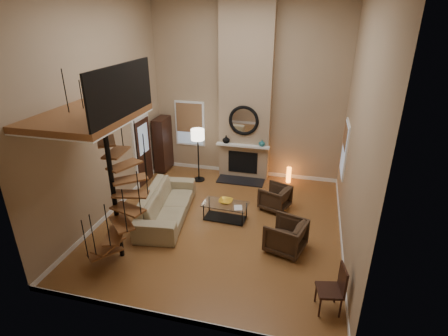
% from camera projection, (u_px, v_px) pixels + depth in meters
% --- Properties ---
extents(ground, '(6.00, 6.50, 0.01)m').
position_uv_depth(ground, '(220.00, 224.00, 9.13)').
color(ground, '#9F6733').
rests_on(ground, ground).
extents(back_wall, '(6.00, 0.02, 5.50)m').
position_uv_depth(back_wall, '(247.00, 92.00, 10.89)').
color(back_wall, tan).
rests_on(back_wall, ground).
extents(front_wall, '(6.00, 0.02, 5.50)m').
position_uv_depth(front_wall, '(162.00, 181.00, 5.13)').
color(front_wall, tan).
rests_on(front_wall, ground).
extents(left_wall, '(0.02, 6.50, 5.50)m').
position_uv_depth(left_wall, '(102.00, 112.00, 8.69)').
color(left_wall, tan).
rests_on(left_wall, ground).
extents(right_wall, '(0.02, 6.50, 5.50)m').
position_uv_depth(right_wall, '(359.00, 131.00, 7.34)').
color(right_wall, tan).
rests_on(right_wall, ground).
extents(baseboard_back, '(6.00, 0.02, 0.12)m').
position_uv_depth(baseboard_back, '(245.00, 171.00, 11.97)').
color(baseboard_back, white).
rests_on(baseboard_back, ground).
extents(baseboard_front, '(6.00, 0.02, 0.12)m').
position_uv_depth(baseboard_front, '(173.00, 318.00, 6.23)').
color(baseboard_front, white).
rests_on(baseboard_front, ground).
extents(baseboard_left, '(0.02, 6.50, 0.12)m').
position_uv_depth(baseboard_left, '(116.00, 207.00, 9.78)').
color(baseboard_left, white).
rests_on(baseboard_left, ground).
extents(baseboard_right, '(0.02, 6.50, 0.12)m').
position_uv_depth(baseboard_right, '(341.00, 238.00, 8.43)').
color(baseboard_right, white).
rests_on(baseboard_right, ground).
extents(chimney_breast, '(1.60, 0.38, 5.50)m').
position_uv_depth(chimney_breast, '(246.00, 93.00, 10.73)').
color(chimney_breast, '#A08668').
rests_on(chimney_breast, ground).
extents(hearth, '(1.50, 0.60, 0.04)m').
position_uv_depth(hearth, '(241.00, 181.00, 11.40)').
color(hearth, black).
rests_on(hearth, ground).
extents(firebox, '(0.95, 0.02, 0.72)m').
position_uv_depth(firebox, '(243.00, 162.00, 11.44)').
color(firebox, black).
rests_on(firebox, chimney_breast).
extents(mantel, '(1.70, 0.18, 0.06)m').
position_uv_depth(mantel, '(243.00, 146.00, 11.13)').
color(mantel, white).
rests_on(mantel, chimney_breast).
extents(mirror_frame, '(0.94, 0.10, 0.94)m').
position_uv_depth(mirror_frame, '(244.00, 121.00, 10.85)').
color(mirror_frame, black).
rests_on(mirror_frame, chimney_breast).
extents(mirror_disc, '(0.80, 0.01, 0.80)m').
position_uv_depth(mirror_disc, '(244.00, 121.00, 10.86)').
color(mirror_disc, white).
rests_on(mirror_disc, chimney_breast).
extents(vase_left, '(0.24, 0.24, 0.25)m').
position_uv_depth(vase_left, '(226.00, 139.00, 11.22)').
color(vase_left, black).
rests_on(vase_left, mantel).
extents(vase_right, '(0.20, 0.20, 0.21)m').
position_uv_depth(vase_right, '(262.00, 143.00, 10.97)').
color(vase_right, '#1C5C63').
rests_on(vase_right, mantel).
extents(window_back, '(1.02, 0.06, 1.52)m').
position_uv_depth(window_back, '(190.00, 123.00, 11.76)').
color(window_back, white).
rests_on(window_back, back_wall).
extents(window_right, '(0.06, 1.02, 1.52)m').
position_uv_depth(window_right, '(345.00, 148.00, 9.57)').
color(window_right, white).
rests_on(window_right, right_wall).
extents(entry_door, '(0.10, 1.05, 2.16)m').
position_uv_depth(entry_door, '(143.00, 151.00, 10.97)').
color(entry_door, white).
rests_on(entry_door, ground).
extents(loft, '(1.70, 2.20, 1.09)m').
position_uv_depth(loft, '(91.00, 114.00, 6.69)').
color(loft, brown).
rests_on(loft, left_wall).
extents(spiral_stair, '(1.47, 1.47, 4.06)m').
position_uv_depth(spiral_stair, '(113.00, 184.00, 7.22)').
color(spiral_stair, black).
rests_on(spiral_stair, ground).
extents(hutch, '(0.38, 0.80, 1.79)m').
position_uv_depth(hutch, '(163.00, 144.00, 11.87)').
color(hutch, black).
rests_on(hutch, ground).
extents(sofa, '(1.41, 2.79, 0.78)m').
position_uv_depth(sofa, '(166.00, 204.00, 9.28)').
color(sofa, tan).
rests_on(sofa, ground).
extents(armchair_near, '(0.94, 0.93, 0.67)m').
position_uv_depth(armchair_near, '(277.00, 198.00, 9.64)').
color(armchair_near, '#3A281B').
rests_on(armchair_near, ground).
extents(armchair_far, '(1.03, 1.01, 0.76)m').
position_uv_depth(armchair_far, '(289.00, 237.00, 7.97)').
color(armchair_far, '#3A281B').
rests_on(armchair_far, ground).
extents(coffee_table, '(1.20, 0.64, 0.45)m').
position_uv_depth(coffee_table, '(225.00, 209.00, 9.22)').
color(coffee_table, silver).
rests_on(coffee_table, ground).
extents(bowl, '(0.36, 0.36, 0.09)m').
position_uv_depth(bowl, '(226.00, 201.00, 9.18)').
color(bowl, gold).
rests_on(bowl, coffee_table).
extents(book, '(0.26, 0.31, 0.03)m').
position_uv_depth(book, '(237.00, 208.00, 8.94)').
color(book, gray).
rests_on(book, coffee_table).
extents(floor_lamp, '(0.42, 0.42, 1.73)m').
position_uv_depth(floor_lamp, '(198.00, 139.00, 10.93)').
color(floor_lamp, black).
rests_on(floor_lamp, ground).
extents(accent_lamp, '(0.15, 0.15, 0.52)m').
position_uv_depth(accent_lamp, '(289.00, 175.00, 11.26)').
color(accent_lamp, orange).
rests_on(accent_lamp, ground).
extents(side_chair, '(0.52, 0.51, 0.95)m').
position_uv_depth(side_chair, '(335.00, 287.00, 6.28)').
color(side_chair, black).
rests_on(side_chair, ground).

